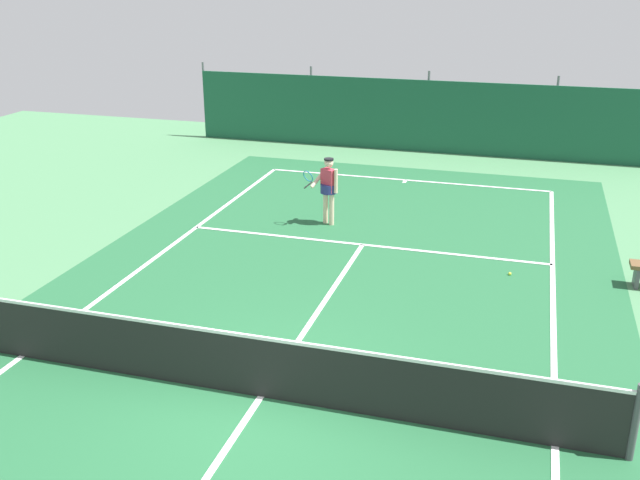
# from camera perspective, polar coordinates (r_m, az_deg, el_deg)

# --- Properties ---
(ground_plane) EXTENTS (36.00, 36.00, 0.00)m
(ground_plane) POSITION_cam_1_polar(r_m,az_deg,el_deg) (10.81, -4.66, -12.25)
(ground_plane) COLOR #4C8456
(court_surface) EXTENTS (11.02, 26.60, 0.01)m
(court_surface) POSITION_cam_1_polar(r_m,az_deg,el_deg) (10.81, -4.66, -12.24)
(court_surface) COLOR #236038
(court_surface) RESTS_ON ground
(tennis_net) EXTENTS (10.12, 0.10, 1.10)m
(tennis_net) POSITION_cam_1_polar(r_m,az_deg,el_deg) (10.54, -4.74, -9.92)
(tennis_net) COLOR black
(tennis_net) RESTS_ON ground
(back_fence) EXTENTS (16.30, 0.98, 2.70)m
(back_fence) POSITION_cam_1_polar(r_m,az_deg,el_deg) (25.24, 8.54, 8.64)
(back_fence) COLOR #195138
(back_fence) RESTS_ON ground
(tennis_player) EXTENTS (0.85, 0.63, 1.64)m
(tennis_player) POSITION_cam_1_polar(r_m,az_deg,el_deg) (17.32, 0.65, 4.29)
(tennis_player) COLOR beige
(tennis_player) RESTS_ON ground
(tennis_ball_near_player) EXTENTS (0.07, 0.07, 0.07)m
(tennis_ball_near_player) POSITION_cam_1_polar(r_m,az_deg,el_deg) (15.18, 14.78, -2.59)
(tennis_ball_near_player) COLOR #CCDB33
(tennis_ball_near_player) RESTS_ON ground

